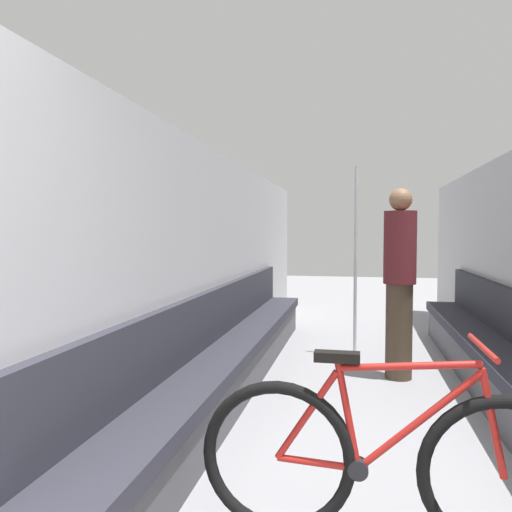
{
  "coord_description": "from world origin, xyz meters",
  "views": [
    {
      "loc": [
        -0.05,
        -0.54,
        1.38
      ],
      "look_at": [
        -0.82,
        3.27,
        1.19
      ],
      "focal_mm": 35.0,
      "sensor_mm": 36.0,
      "label": 1
    }
  ],
  "objects_px": {
    "bicycle": "(386,463)",
    "bench_seat_row_left": "(233,356)",
    "bench_seat_row_right": "(506,370)",
    "passenger_standing": "(400,280)",
    "grab_pole_near": "(355,265)"
  },
  "relations": [
    {
      "from": "bench_seat_row_right",
      "to": "passenger_standing",
      "type": "xyz_separation_m",
      "value": [
        -0.77,
        0.63,
        0.63
      ]
    },
    {
      "from": "grab_pole_near",
      "to": "bicycle",
      "type": "bearing_deg",
      "value": -87.46
    },
    {
      "from": "bench_seat_row_right",
      "to": "bench_seat_row_left",
      "type": "bearing_deg",
      "value": 180.0
    },
    {
      "from": "bench_seat_row_left",
      "to": "bicycle",
      "type": "xyz_separation_m",
      "value": [
        1.19,
        -1.99,
        0.08
      ]
    },
    {
      "from": "bicycle",
      "to": "passenger_standing",
      "type": "height_order",
      "value": "passenger_standing"
    },
    {
      "from": "bench_seat_row_right",
      "to": "passenger_standing",
      "type": "distance_m",
      "value": 1.17
    },
    {
      "from": "bench_seat_row_left",
      "to": "bicycle",
      "type": "height_order",
      "value": "bicycle"
    },
    {
      "from": "bicycle",
      "to": "bench_seat_row_right",
      "type": "bearing_deg",
      "value": 59.5
    },
    {
      "from": "bicycle",
      "to": "grab_pole_near",
      "type": "xyz_separation_m",
      "value": [
        -0.15,
        3.37,
        0.65
      ]
    },
    {
      "from": "bench_seat_row_right",
      "to": "passenger_standing",
      "type": "height_order",
      "value": "passenger_standing"
    },
    {
      "from": "passenger_standing",
      "to": "bench_seat_row_left",
      "type": "bearing_deg",
      "value": 41.46
    },
    {
      "from": "grab_pole_near",
      "to": "passenger_standing",
      "type": "height_order",
      "value": "grab_pole_near"
    },
    {
      "from": "bench_seat_row_left",
      "to": "bicycle",
      "type": "relative_size",
      "value": 3.37
    },
    {
      "from": "bench_seat_row_left",
      "to": "passenger_standing",
      "type": "bearing_deg",
      "value": 23.43
    },
    {
      "from": "bicycle",
      "to": "bench_seat_row_left",
      "type": "bearing_deg",
      "value": 117.75
    }
  ]
}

